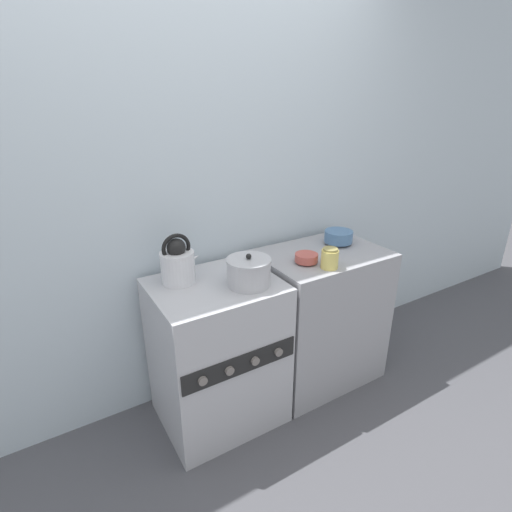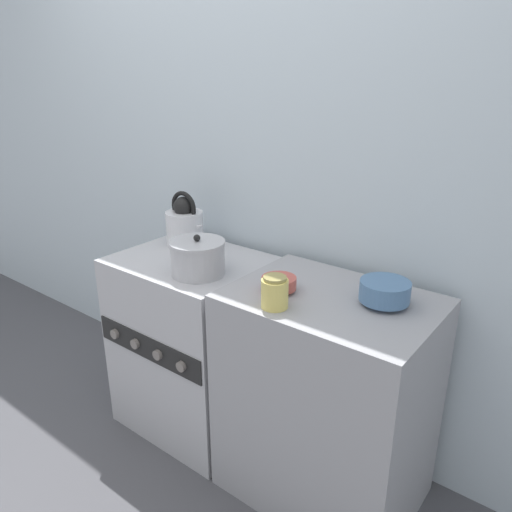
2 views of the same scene
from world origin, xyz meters
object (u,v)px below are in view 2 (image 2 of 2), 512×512
at_px(cooking_pot, 198,257).
at_px(small_ceramic_bowl, 279,283).
at_px(kettle, 185,224).
at_px(enamel_bowl, 385,291).
at_px(stove, 194,343).
at_px(storage_jar, 275,292).

relative_size(cooking_pot, small_ceramic_bowl, 1.76).
height_order(kettle, small_ceramic_bowl, kettle).
distance_m(kettle, cooking_pot, 0.36).
xyz_separation_m(kettle, enamel_bowl, (1.03, -0.06, -0.03)).
height_order(stove, storage_jar, storage_jar).
distance_m(cooking_pot, storage_jar, 0.46).
bearing_deg(kettle, small_ceramic_bowl, -15.70).
height_order(cooking_pot, small_ceramic_bowl, cooking_pot).
relative_size(kettle, storage_jar, 2.31).
distance_m(stove, small_ceramic_bowl, 0.72).
relative_size(stove, kettle, 3.25).
relative_size(kettle, small_ceramic_bowl, 2.04).
distance_m(cooking_pot, small_ceramic_bowl, 0.39).
distance_m(kettle, storage_jar, 0.80).
bearing_deg(storage_jar, kettle, 157.47).
bearing_deg(small_ceramic_bowl, kettle, 164.30).
distance_m(enamel_bowl, small_ceramic_bowl, 0.38).
bearing_deg(enamel_bowl, kettle, 176.75).
xyz_separation_m(small_ceramic_bowl, storage_jar, (0.06, -0.12, 0.02)).
distance_m(kettle, enamel_bowl, 1.03).
bearing_deg(cooking_pot, storage_jar, -11.51).
bearing_deg(cooking_pot, stove, 146.65).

